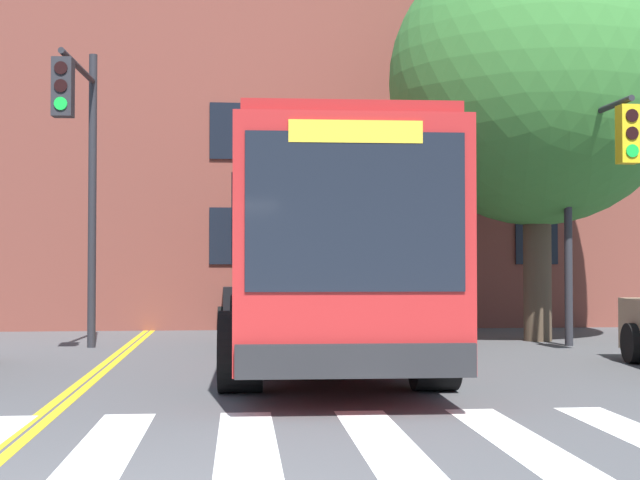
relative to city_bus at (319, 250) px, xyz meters
The scene contains 9 objects.
crosswalk 7.58m from the city_bus, 115.58° to the right, with size 11.78×3.69×0.01m.
lane_line_yellow_inner 8.37m from the city_bus, 115.50° to the left, with size 0.12×36.00×0.01m, color gold.
lane_line_yellow_outer 8.31m from the city_bus, 114.48° to the left, with size 0.12×36.00×0.01m, color gold.
city_bus is the anchor object (origin of this frame).
car_black_behind_bus 8.73m from the city_bus, 95.24° to the left, with size 1.98×3.71×1.84m.
traffic_light_near_corner 5.60m from the city_bus, 13.90° to the left, with size 0.34×2.88×5.01m.
traffic_light_overhead 5.07m from the city_bus, 153.94° to the left, with size 0.39×2.68×5.75m.
street_tree_curbside_large 7.23m from the city_bus, 36.16° to the left, with size 7.51×7.21×8.65m.
building_facade 11.34m from the city_bus, 97.51° to the left, with size 38.76×7.19×9.29m.
Camera 1 is at (0.76, -5.22, 1.63)m, focal length 50.00 mm.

